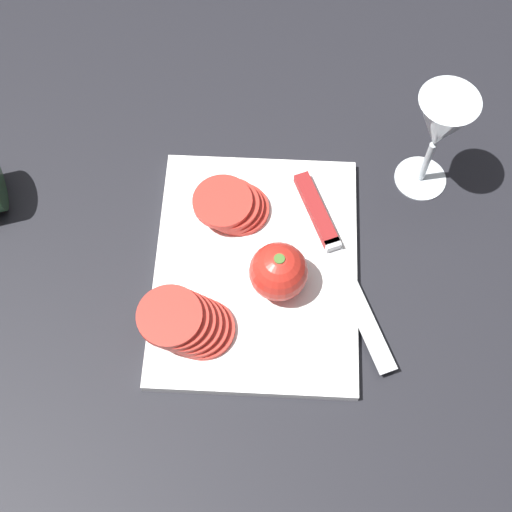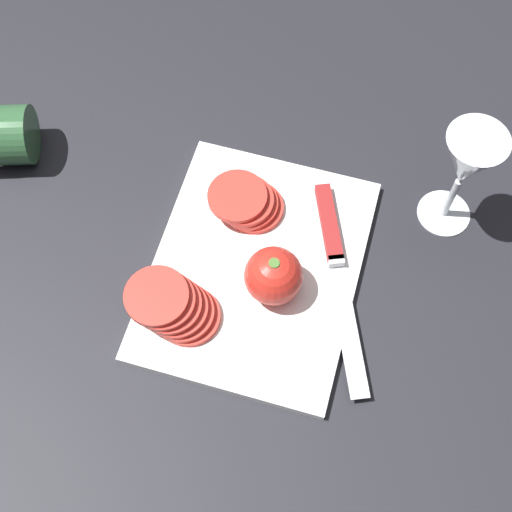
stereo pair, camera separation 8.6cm
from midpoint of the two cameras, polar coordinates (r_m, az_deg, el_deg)
ground_plane at (r=0.92m, az=1.20°, el=1.55°), size 3.00×3.00×0.00m
cutting_board at (r=0.89m, az=2.74°, el=-1.31°), size 0.32×0.25×0.01m
wine_glass at (r=0.88m, az=19.23°, el=6.64°), size 0.07×0.07×0.17m
whole_tomato at (r=0.84m, az=4.32°, el=-1.90°), size 0.07×0.07×0.07m
knife at (r=0.90m, az=8.88°, el=0.56°), size 0.27×0.13×0.01m
tomato_slice_stack_near at (r=0.84m, az=-3.77°, el=-4.36°), size 0.08×0.11×0.05m
tomato_slice_stack_far at (r=0.91m, az=1.88°, el=4.08°), size 0.08×0.10×0.03m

